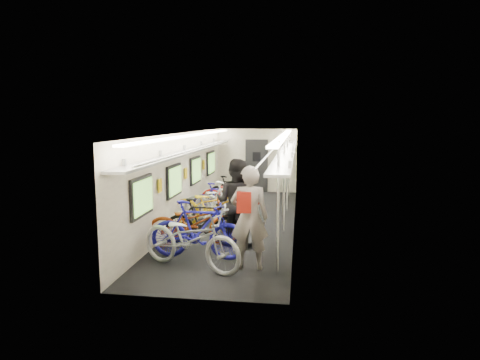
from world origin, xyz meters
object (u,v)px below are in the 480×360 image
(backpack, at_px, (244,202))
(passenger_mid, at_px, (236,202))
(bicycle_0, at_px, (191,239))
(passenger_near, at_px, (249,218))
(bicycle_1, at_px, (198,230))

(backpack, bearing_deg, passenger_mid, 94.83)
(bicycle_0, xyz_separation_m, passenger_near, (1.07, 0.17, 0.40))
(bicycle_0, height_order, bicycle_1, bicycle_1)
(bicycle_1, distance_m, passenger_mid, 1.26)
(bicycle_0, bearing_deg, passenger_mid, 2.14)
(bicycle_1, bearing_deg, passenger_mid, -27.88)
(backpack, bearing_deg, bicycle_0, 172.45)
(bicycle_0, distance_m, passenger_near, 1.15)
(bicycle_1, height_order, backpack, backpack)
(bicycle_1, xyz_separation_m, backpack, (0.98, -0.55, 0.69))
(bicycle_0, xyz_separation_m, backpack, (0.99, 0.02, 0.71))
(bicycle_1, relative_size, passenger_mid, 1.02)
(bicycle_1, distance_m, backpack, 1.32)
(bicycle_1, relative_size, backpack, 5.14)
(bicycle_0, bearing_deg, backpack, -66.26)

